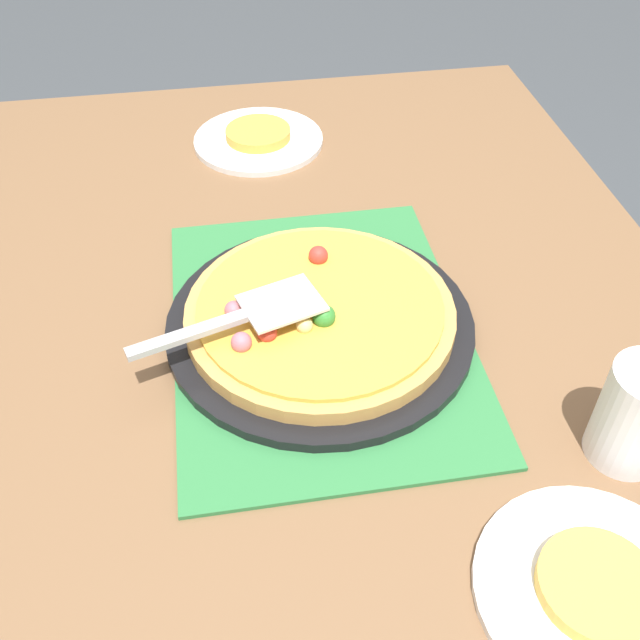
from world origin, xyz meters
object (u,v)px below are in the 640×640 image
served_slice_left (258,133)px  served_slice_right (599,586)px  plate_near_left (259,140)px  cup_near (637,415)px  pizza (319,312)px  plate_far_right (595,593)px  pizza_server (244,316)px  pizza_pan (320,324)px

served_slice_left → served_slice_right: same height
plate_near_left → cup_near: (-0.70, -0.32, 0.06)m
pizza → served_slice_left: size_ratio=3.00×
pizza → plate_far_right: bearing=-153.1°
pizza → pizza_server: bearing=107.8°
pizza → cup_near: (-0.23, -0.29, 0.03)m
pizza_pan → pizza: size_ratio=1.15×
served_slice_right → cup_near: cup_near is taller
pizza → served_slice_right: (-0.38, -0.19, -0.02)m
pizza_pan → pizza: pizza is taller
pizza_pan → served_slice_right: 0.42m
plate_far_right → cup_near: (0.15, -0.10, 0.06)m
pizza_server → pizza_pan: bearing=-72.3°
served_slice_right → pizza_server: size_ratio=0.47×
pizza → pizza_server: size_ratio=1.42×
pizza_server → pizza: bearing=-72.2°
pizza_pan → pizza_server: pizza_server is taller
pizza_pan → pizza_server: size_ratio=1.64×
pizza_pan → served_slice_right: size_ratio=3.45×
served_slice_left → plate_far_right: bearing=-165.5°
plate_far_right → cup_near: 0.18m
plate_near_left → pizza_server: pizza_server is taller
pizza_pan → plate_near_left: 0.47m
pizza → plate_far_right: (-0.38, -0.19, -0.03)m
pizza_pan → served_slice_left: bearing=3.6°
served_slice_right → served_slice_left: bearing=14.5°
pizza → plate_near_left: (0.47, 0.03, -0.03)m
served_slice_left → served_slice_right: bearing=-165.5°
pizza_server → plate_far_right: bearing=-140.8°
pizza → plate_near_left: 0.48m
pizza → plate_far_right: size_ratio=1.50×
plate_near_left → cup_near: cup_near is taller
pizza_pan → served_slice_left: served_slice_left is taller
plate_near_left → pizza: bearing=-176.6°
plate_far_right → pizza_server: size_ratio=0.95×
plate_far_right → served_slice_right: 0.01m
plate_far_right → served_slice_right: size_ratio=2.00×
cup_near → plate_far_right: bearing=146.4°
pizza → cup_near: size_ratio=2.75×
plate_near_left → plate_far_right: (-0.85, -0.22, 0.00)m
pizza → plate_near_left: pizza is taller
pizza → served_slice_left: (0.47, 0.03, -0.02)m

